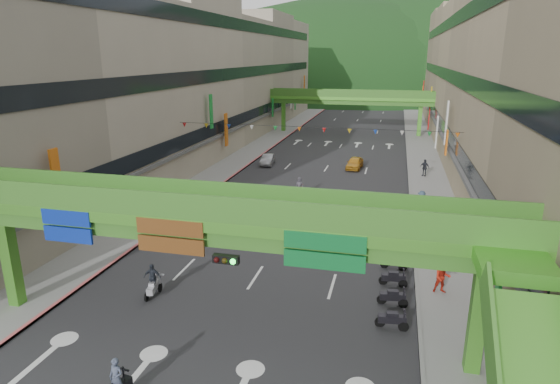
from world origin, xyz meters
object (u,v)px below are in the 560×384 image
overpass_near (229,237)px  car_yellow (355,163)px  scooter_rider_near (117,383)px  car_silver (268,160)px  scooter_rider_mid (326,245)px  pedestrian_red (442,280)px

overpass_near → car_yellow: bearing=86.4°
scooter_rider_near → car_silver: bearing=97.2°
scooter_rider_near → scooter_rider_mid: scooter_rider_mid is taller
overpass_near → scooter_rider_mid: 11.42m
scooter_rider_mid → car_silver: size_ratio=0.51×
car_yellow → scooter_rider_near: bearing=-92.1°
car_silver → pedestrian_red: 32.81m
scooter_rider_near → car_yellow: bearing=82.6°
pedestrian_red → car_silver: bearing=113.5°
overpass_near → scooter_rider_near: 6.84m
scooter_rider_near → scooter_rider_mid: size_ratio=1.00×
car_silver → pedestrian_red: pedestrian_red is taller
scooter_rider_near → car_yellow: (5.15, 39.65, -0.19)m
scooter_rider_near → pedestrian_red: size_ratio=1.05×
overpass_near → scooter_rider_near: overpass_near is taller
scooter_rider_near → scooter_rider_mid: (5.62, 14.64, 0.10)m
car_yellow → scooter_rider_mid: bearing=-83.7°
overpass_near → car_yellow: size_ratio=7.16×
overpass_near → car_silver: overpass_near is taller
car_silver → overpass_near: bearing=-82.4°
pedestrian_red → overpass_near: bearing=-151.3°
scooter_rider_near → car_yellow: size_ratio=0.48×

